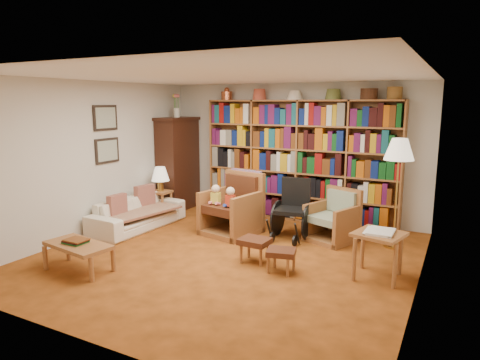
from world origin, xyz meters
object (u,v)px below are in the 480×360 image
Objects in this scene: side_table_papers at (379,240)px; footstool_b at (281,254)px; wheelchair at (293,211)px; footstool_a at (255,243)px; armchair_sage at (333,220)px; side_table_lamp at (161,198)px; floor_lamp at (399,154)px; sofa at (138,213)px; coffee_table at (78,247)px; armchair_leather at (234,208)px.

side_table_papers is 1.56× the size of footstool_b.
wheelchair reaches higher than footstool_a.
armchair_sage is at bearing 19.54° from wheelchair.
armchair_sage reaches higher than side_table_lamp.
side_table_papers is (1.51, -1.03, 0.05)m from wheelchair.
floor_lamp is at bearing 3.27° from side_table_lamp.
floor_lamp is at bearing 3.57° from armchair_sage.
sofa is 1.84× the size of coffee_table.
footstool_a is at bearing 160.52° from footstool_b.
wheelchair is at bearing -160.46° from armchair_sage.
floor_lamp is at bearing 39.41° from coffee_table.
floor_lamp is at bearing 10.01° from armchair_leather.
floor_lamp is (2.49, 0.44, 1.00)m from armchair_leather.
footstool_a is at bearing -171.72° from side_table_papers.
wheelchair reaches higher than armchair_sage.
armchair_leather is 1.56× the size of side_table_papers.
armchair_leather is 0.62× the size of floor_lamp.
sofa reaches higher than side_table_lamp.
footstool_b is at bearing -97.65° from armchair_sage.
sofa is 3.55× the size of side_table_lamp.
wheelchair is 0.98× the size of coffee_table.
side_table_lamp reaches higher than coffee_table.
floor_lamp is 2.50× the size of side_table_papers.
floor_lamp reaches higher than footstool_a.
footstool_b is at bearing -19.48° from footstool_a.
armchair_sage reaches higher than coffee_table.
sofa is at bearing -160.11° from armchair_leather.
coffee_table is at bearing -127.14° from wheelchair.
sofa is 3.03m from footstool_b.
coffee_table is (0.61, -1.84, 0.06)m from sofa.
armchair_leather is at bearing -169.99° from floor_lamp.
armchair_sage is (1.58, 0.38, -0.10)m from armchair_leather.
sofa is 1.70m from armchair_leather.
footstool_b is at bearing -74.74° from wheelchair.
floor_lamp reaches higher than footstool_b.
wheelchair reaches higher than side_table_lamp.
coffee_table is at bearing -74.89° from side_table_lamp.
armchair_leather is 2.63m from side_table_papers.
armchair_sage is at bearing -71.15° from sofa.
side_table_lamp is at bearing 154.52° from footstool_b.
sofa is 1.86× the size of wheelchair.
armchair_sage is (3.27, 0.18, -0.05)m from side_table_lamp.
sofa is at bearing -82.66° from side_table_lamp.
wheelchair reaches higher than sofa.
floor_lamp is 2.35m from footstool_b.
armchair_leather is at bearing -166.39° from armchair_sage.
wheelchair is (2.56, 0.74, 0.18)m from sofa.
coffee_table is (-1.89, -1.32, 0.05)m from footstool_a.
side_table_papers reaches higher than sofa.
wheelchair reaches higher than coffee_table.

